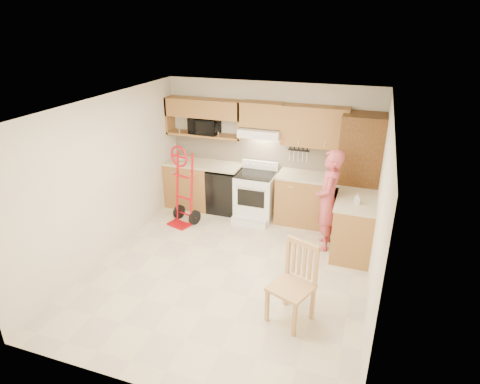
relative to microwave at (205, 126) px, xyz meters
The scene contains 28 objects.
floor 2.94m from the microwave, 59.01° to the right, with size 4.00×4.50×0.02m, color beige.
ceiling 2.58m from the microwave, 59.01° to the right, with size 4.00×4.50×0.02m, color white.
wall_back 1.32m from the microwave, ahead, with size 4.00×0.02×2.50m, color beige.
wall_front 4.54m from the microwave, 73.92° to the right, with size 4.00×0.02×2.50m, color beige.
wall_left 2.25m from the microwave, 109.97° to the right, with size 0.02×4.50×2.50m, color beige.
wall_right 3.89m from the microwave, 32.58° to the right, with size 0.02×4.50×2.50m, color beige.
backsplash 1.34m from the microwave, ahead, with size 3.92×0.03×0.55m, color beige.
lower_cab_left 1.24m from the microwave, 155.61° to the right, with size 0.90×0.60×0.90m, color #9F6F3E.
dishwasher 1.31m from the microwave, 16.62° to the right, with size 0.60×0.60×0.85m, color black.
lower_cab_right 2.40m from the microwave, ahead, with size 1.14×0.60×0.90m, color #9F6F3E.
countertop_left 0.74m from the microwave, 89.06° to the right, with size 1.50×0.63×0.04m, color #BCB293.
countertop_right 2.21m from the microwave, ahead, with size 1.14×0.63×0.04m, color #BCB293.
cab_return_right 3.32m from the microwave, 17.57° to the right, with size 0.60×1.00×0.90m, color #9F6F3E.
countertop_return 3.18m from the microwave, 17.57° to the right, with size 0.63×1.00×0.04m, color #BCB293.
pantry_tall 2.97m from the microwave, ahead, with size 0.70×0.60×2.10m, color brown.
upper_cab_left 0.34m from the microwave, ahead, with size 1.50×0.33×0.34m, color #9F6F3E.
upper_shelf_mw 0.17m from the microwave, ahead, with size 1.50×0.33×0.04m, color #9F6F3E.
upper_cab_center 1.17m from the microwave, ahead, with size 0.76×0.33×0.44m, color #9F6F3E.
upper_cab_right 2.09m from the microwave, ahead, with size 1.14×0.33×0.70m, color #9F6F3E.
range_hood 1.13m from the microwave, ahead, with size 0.76×0.46×0.14m, color white.
knife_strip 1.85m from the microwave, ahead, with size 0.40×0.05×0.29m, color black, non-canonical shape.
microwave is the anchor object (origin of this frame).
range 1.60m from the microwave, 14.48° to the right, with size 0.71×0.93×1.04m, color white, non-canonical shape.
person 2.78m from the microwave, 19.75° to the right, with size 0.62×0.40×1.69m, color #BB4751.
hand_truck 1.34m from the microwave, 96.05° to the right, with size 0.53×0.49×1.35m, color red, non-canonical shape.
dining_chair 3.85m from the microwave, 50.50° to the right, with size 0.47×0.52×1.05m, color tan, non-canonical shape.
soap_bottle 3.21m from the microwave, 20.31° to the right, with size 0.08×0.08×0.17m, color white.
bowl 0.82m from the microwave, 163.29° to the right, with size 0.23×0.23×0.06m, color white.
Camera 1 is at (1.80, -4.78, 3.54)m, focal length 30.06 mm.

